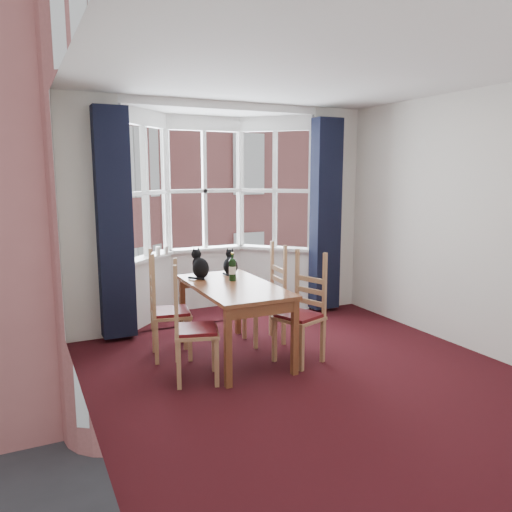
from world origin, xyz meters
TOP-DOWN VIEW (x-y plane):
  - floor at (0.00, 0.00)m, footprint 4.50×4.50m
  - ceiling at (0.00, 0.00)m, footprint 4.50×4.50m
  - wall_left at (-2.00, 0.00)m, footprint 0.00×4.50m
  - wall_right at (2.00, 0.00)m, footprint 0.00×4.50m
  - wall_back_pier_left at (-1.65, 2.25)m, footprint 0.70×0.12m
  - wall_back_pier_right at (1.65, 2.25)m, footprint 0.70×0.12m
  - bay_window at (0.00, 2.75)m, footprint 2.76×0.94m
  - curtain_left at (-1.42, 2.07)m, footprint 0.38×0.22m
  - curtain_right at (1.42, 2.07)m, footprint 0.38×0.22m
  - dining_table at (-0.44, 0.97)m, footprint 0.80×1.48m
  - chair_left_near at (-1.07, 0.59)m, footprint 0.50×0.52m
  - chair_left_far at (-1.12, 1.28)m, footprint 0.47×0.48m
  - chair_right_near at (0.19, 0.58)m, footprint 0.52×0.53m
  - chair_right_far at (0.16, 1.25)m, footprint 0.43×0.45m
  - cat_left at (-0.63, 1.44)m, footprint 0.23×0.28m
  - cat_right at (-0.26, 1.48)m, footprint 0.22×0.25m
  - wine_bottle at (-0.36, 1.16)m, footprint 0.08×0.08m
  - candle_tall at (-0.79, 2.60)m, footprint 0.06×0.06m
  - candle_short at (-0.68, 2.63)m, footprint 0.06×0.06m
  - street at (0.00, 32.25)m, footprint 80.00×80.00m
  - tenement_building at (0.00, 14.01)m, footprint 18.40×7.80m

SIDE VIEW (x-z plane):
  - street at x=0.00m, z-range -6.00..-6.00m
  - floor at x=0.00m, z-range 0.00..0.00m
  - chair_left_near at x=-1.07m, z-range 0.01..0.93m
  - chair_left_far at x=-1.12m, z-range 0.01..0.93m
  - chair_right_near at x=0.19m, z-range 0.01..0.93m
  - chair_right_far at x=0.16m, z-range 0.01..0.93m
  - dining_table at x=-0.44m, z-range 0.30..1.08m
  - cat_right at x=-0.26m, z-range 0.75..1.05m
  - cat_left at x=-0.63m, z-range 0.74..1.08m
  - wine_bottle at x=-0.36m, z-range 0.76..1.07m
  - candle_short at x=-0.68m, z-range 0.87..0.98m
  - candle_tall at x=-0.79m, z-range 0.87..0.99m
  - curtain_left at x=-1.42m, z-range 0.05..2.65m
  - curtain_right at x=1.42m, z-range 0.05..2.65m
  - wall_left at x=-2.00m, z-range -0.85..3.65m
  - wall_right at x=2.00m, z-range -0.85..3.65m
  - wall_back_pier_left at x=-1.65m, z-range 0.00..2.80m
  - wall_back_pier_right at x=1.65m, z-range 0.00..2.80m
  - bay_window at x=0.00m, z-range 0.00..2.80m
  - tenement_building at x=0.00m, z-range -6.00..9.20m
  - ceiling at x=0.00m, z-range 2.80..2.80m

